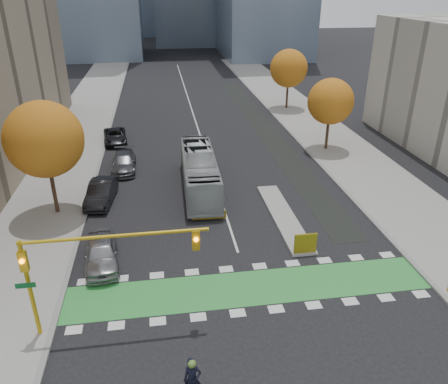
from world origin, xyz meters
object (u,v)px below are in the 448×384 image
object	(u,v)px
tree_east_near	(331,102)
bus	(200,172)
tree_east_far	(289,68)
tree_west	(44,139)
hazard_board	(305,243)
parked_car_d	(115,136)
traffic_signal_west	(85,259)
parked_car_a	(101,253)
parked_car_c	(124,162)
parked_car_b	(101,192)

from	to	relation	value
tree_east_near	bus	distance (m)	15.68
tree_east_near	tree_east_far	xyz separation A→B (m)	(0.50, 16.00, 0.38)
tree_west	tree_east_near	size ratio (longest dim) A/B	1.16
tree_west	hazard_board	bearing A→B (deg)	-25.99
tree_east_near	parked_car_d	world-z (taller)	tree_east_near
tree_east_near	traffic_signal_west	size ratio (longest dim) A/B	0.83
tree_east_near	traffic_signal_west	distance (m)	30.08
tree_east_far	parked_car_a	bearing A→B (deg)	-122.06
traffic_signal_west	parked_car_c	xyz separation A→B (m)	(0.25, 20.09, -3.30)
tree_east_far	parked_car_d	xyz separation A→B (m)	(-21.50, -10.60, -4.56)
tree_west	bus	bearing A→B (deg)	13.64
hazard_board	tree_east_near	bearing A→B (deg)	65.80
tree_east_near	parked_car_c	xyz separation A→B (m)	(-19.68, -2.42, -4.13)
parked_car_b	tree_east_near	bearing A→B (deg)	28.60
parked_car_b	traffic_signal_west	bearing A→B (deg)	-79.22
tree_east_near	parked_car_a	world-z (taller)	tree_east_near
tree_west	parked_car_a	xyz separation A→B (m)	(3.83, -7.00, -4.81)
parked_car_c	tree_west	bearing A→B (deg)	-120.30
tree_east_far	parked_car_c	size ratio (longest dim) A/B	1.51
tree_west	parked_car_d	size ratio (longest dim) A/B	1.68
tree_west	parked_car_c	distance (m)	10.00
bus	parked_car_a	world-z (taller)	bus
hazard_board	parked_car_d	xyz separation A→B (m)	(-13.00, 23.20, -0.12)
tree_east_near	tree_west	bearing A→B (deg)	-157.38
tree_west	traffic_signal_west	xyz separation A→B (m)	(4.07, -12.51, -1.58)
parked_car_b	tree_east_far	bearing A→B (deg)	55.21
hazard_board	bus	size ratio (longest dim) A/B	0.13
tree_east_near	parked_car_d	bearing A→B (deg)	165.58
parked_car_b	parked_car_d	bearing A→B (deg)	96.39
bus	parked_car_a	xyz separation A→B (m)	(-6.76, -9.57, -0.73)
tree_west	tree_east_far	xyz separation A→B (m)	(24.50, 26.00, -0.38)
parked_car_b	tree_west	bearing A→B (deg)	-148.17
tree_east_near	parked_car_b	xyz separation A→B (m)	(-21.00, -8.57, -4.06)
parked_car_c	parked_car_d	distance (m)	7.93
hazard_board	tree_east_far	xyz separation A→B (m)	(8.50, 33.80, 4.44)
parked_car_c	tree_east_near	bearing A→B (deg)	6.41
tree_east_near	parked_car_b	size ratio (longest dim) A/B	1.45
tree_west	parked_car_d	xyz separation A→B (m)	(3.00, 15.40, -4.94)
traffic_signal_west	parked_car_c	size ratio (longest dim) A/B	1.68
traffic_signal_west	tree_west	bearing A→B (deg)	108.02
bus	parked_car_b	xyz separation A→B (m)	(-7.59, -1.14, -0.73)
hazard_board	tree_east_near	xyz separation A→B (m)	(8.00, 17.80, 4.06)
bus	parked_car_b	distance (m)	7.72
hazard_board	parked_car_a	distance (m)	12.19
bus	parked_car_d	distance (m)	14.93
parked_car_b	bus	bearing A→B (deg)	14.96
parked_car_d	traffic_signal_west	bearing A→B (deg)	-94.00
tree_west	parked_car_a	size ratio (longest dim) A/B	1.75
traffic_signal_west	parked_car_b	distance (m)	14.35
tree_west	bus	distance (m)	11.64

